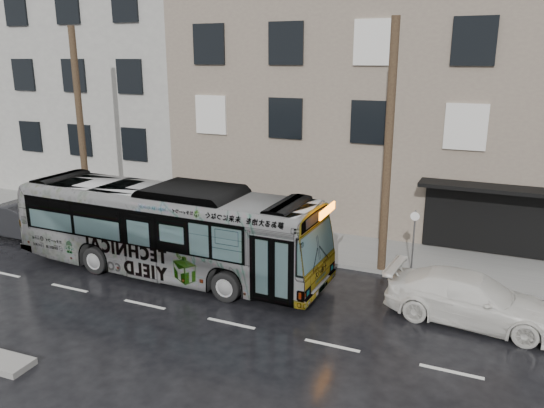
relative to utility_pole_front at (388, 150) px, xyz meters
The scene contains 11 objects.
ground 8.65m from the utility_pole_front, 153.08° to the right, with size 120.00×120.00×0.00m, color black.
sidewalk 8.11m from the utility_pole_front, 166.17° to the left, with size 90.00×3.60×0.15m, color gray.
building_taupe 9.56m from the utility_pole_front, 99.07° to the left, with size 20.00×12.00×11.00m, color gray.
building_grey 27.02m from the utility_pole_front, 156.02° to the left, with size 26.00×15.00×16.00m, color #ADABA3.
utility_pole_front is the anchor object (origin of this frame).
utility_pole_rear 14.00m from the utility_pole_front, behind, with size 0.30×0.30×9.00m, color #4F3D27.
sign_post 3.48m from the utility_pole_front, ahead, with size 0.06×0.06×2.40m, color slate.
bus 8.52m from the utility_pole_front, 156.74° to the right, with size 2.86×12.21×3.40m, color #B2B2B2.
white_sedan 5.80m from the utility_pole_front, 39.41° to the right, with size 2.07×5.10×1.48m, color silver.
dark_sedan 16.07m from the utility_pole_front, behind, with size 1.66×4.77×1.57m, color black.
slush_pile 13.66m from the utility_pole_front, 127.39° to the right, with size 1.80×0.80×0.18m, color #A1A099.
Camera 1 is at (10.18, -15.32, 7.78)m, focal length 35.00 mm.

